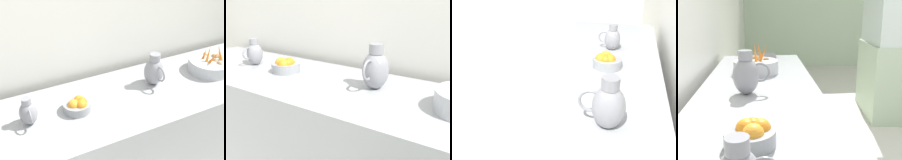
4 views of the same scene
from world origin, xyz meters
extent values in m
cylinder|color=gray|center=(-1.49, -0.41, 0.95)|extent=(0.19, 0.19, 0.06)
sphere|color=orange|center=(-1.50, -0.40, 0.98)|extent=(0.08, 0.08, 0.08)
sphere|color=orange|center=(-1.48, -0.44, 0.98)|extent=(0.08, 0.08, 0.08)
sphere|color=orange|center=(-1.45, -0.40, 0.98)|extent=(0.08, 0.08, 0.08)
sphere|color=orange|center=(-1.48, -0.39, 0.98)|extent=(0.08, 0.08, 0.08)
ellipsoid|color=gray|center=(-1.54, 0.23, 1.03)|extent=(0.15, 0.15, 0.21)
cylinder|color=gray|center=(-1.54, 0.23, 1.15)|extent=(0.08, 0.08, 0.06)
torus|color=gray|center=(-1.46, 0.23, 1.05)|extent=(0.11, 0.01, 0.11)
ellipsoid|color=gray|center=(-1.50, -0.73, 1.00)|extent=(0.11, 0.11, 0.16)
cylinder|color=gray|center=(-1.50, -0.73, 1.09)|extent=(0.06, 0.06, 0.04)
torus|color=gray|center=(-1.44, -0.73, 1.02)|extent=(0.09, 0.01, 0.09)
camera|label=1|loc=(0.04, -0.92, 2.17)|focal=47.71mm
camera|label=2|loc=(-0.18, 0.93, 1.47)|focal=46.09mm
camera|label=3|loc=(-1.57, 1.29, 1.72)|focal=45.37mm
camera|label=4|loc=(-1.43, -1.34, 1.41)|focal=44.98mm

